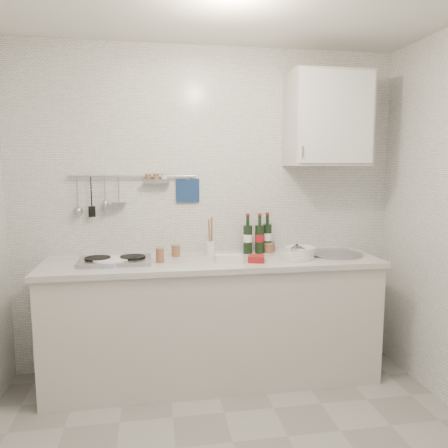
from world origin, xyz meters
The scene contains 14 objects.
back_wall centered at (0.00, 1.40, 1.25)m, with size 3.00×0.02×2.50m, color silver.
counter centered at (0.01, 1.10, 0.43)m, with size 2.44×0.64×0.96m.
wall_rail centered at (-0.60, 1.37, 1.43)m, with size 0.98×0.09×0.34m.
wall_cabinet centered at (0.90, 1.22, 1.95)m, with size 0.60×0.38×0.70m.
plate_stack_hob centered at (-0.73, 1.06, 0.94)m, with size 0.27×0.27×0.04m.
plate_stack_sink centered at (0.63, 1.04, 0.96)m, with size 0.27×0.26×0.09m.
wine_bottles centered at (0.38, 1.29, 1.07)m, with size 0.24×0.13×0.31m.
butter_dish centered at (0.09, 0.98, 0.95)m, with size 0.19×0.10×0.06m, color white.
strawberry_punnet centered at (0.29, 0.97, 0.94)m, with size 0.11×0.11×0.05m, color #AC1321.
utensil_crock centered at (0.00, 1.25, 0.99)m, with size 0.07×0.07×0.29m.
jar_a centered at (-0.27, 1.26, 0.97)m, with size 0.07×0.07×0.09m.
jar_b centered at (0.50, 1.35, 0.96)m, with size 0.06×0.06×0.07m.
jar_c centered at (0.46, 1.27, 0.96)m, with size 0.07×0.07×0.08m.
jar_d centered at (-0.39, 1.07, 0.98)m, with size 0.06×0.06×0.11m.
Camera 1 is at (-0.44, -2.00, 1.61)m, focal length 35.00 mm.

